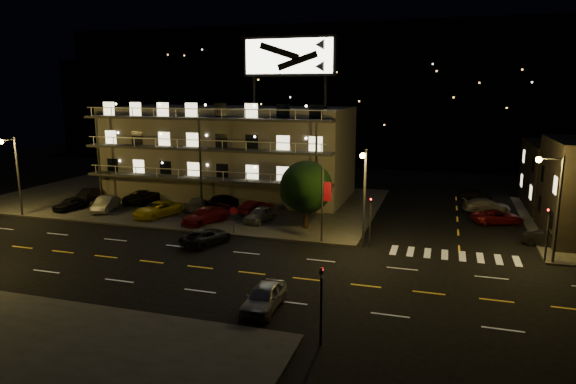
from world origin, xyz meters
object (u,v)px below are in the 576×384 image
(lot_car_4, at_px, (260,214))
(tree, at_px, (306,188))
(road_car_west, at_px, (207,237))
(lot_car_2, at_px, (158,209))
(road_car_east, at_px, (264,297))
(lot_car_7, at_px, (197,203))
(side_car_0, at_px, (548,240))

(lot_car_4, bearing_deg, tree, 0.23)
(tree, xyz_separation_m, lot_car_4, (-4.74, 1.03, -2.98))
(tree, distance_m, road_car_west, 9.97)
(lot_car_2, height_order, lot_car_4, lot_car_2)
(lot_car_4, bearing_deg, road_car_west, -91.27)
(tree, relative_size, road_car_east, 1.40)
(tree, distance_m, lot_car_7, 13.66)
(lot_car_7, bearing_deg, road_car_west, 98.89)
(road_car_east, xyz_separation_m, road_car_west, (-8.85, 10.58, -0.11))
(lot_car_4, xyz_separation_m, lot_car_7, (-8.07, 2.61, -0.06))
(lot_car_4, height_order, road_car_east, lot_car_4)
(tree, height_order, side_car_0, tree)
(lot_car_2, height_order, road_car_east, lot_car_2)
(lot_car_2, bearing_deg, road_car_east, -24.80)
(side_car_0, bearing_deg, lot_car_2, 110.81)
(tree, bearing_deg, lot_car_2, -179.14)
(lot_car_4, relative_size, road_car_east, 0.93)
(lot_car_2, xyz_separation_m, road_car_east, (17.36, -17.08, -0.12))
(lot_car_7, xyz_separation_m, road_car_west, (6.17, -10.37, -0.15))
(tree, xyz_separation_m, lot_car_2, (-15.15, -0.23, -2.96))
(tree, xyz_separation_m, road_car_west, (-6.64, -6.73, -3.18))
(lot_car_2, relative_size, lot_car_7, 1.17)
(lot_car_2, distance_m, lot_car_7, 4.52)
(lot_car_2, xyz_separation_m, lot_car_7, (2.34, 3.87, -0.08))
(lot_car_4, distance_m, road_car_east, 19.61)
(tree, xyz_separation_m, road_car_east, (2.21, -17.31, -3.08))
(side_car_0, bearing_deg, road_car_west, 124.76)
(lot_car_7, relative_size, side_car_0, 1.17)
(lot_car_7, distance_m, road_car_east, 25.78)
(lot_car_4, height_order, side_car_0, lot_car_4)
(lot_car_2, bearing_deg, lot_car_7, 78.60)
(lot_car_4, distance_m, lot_car_7, 8.48)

